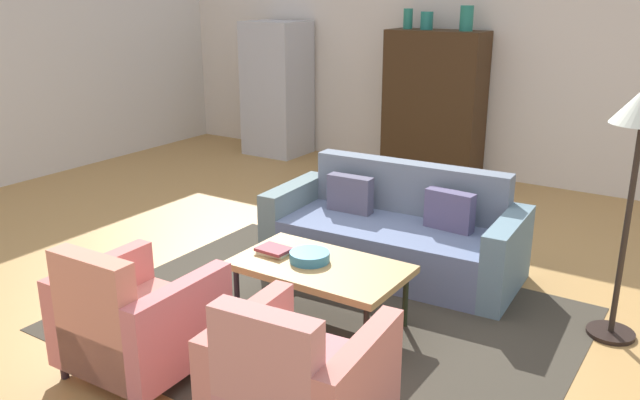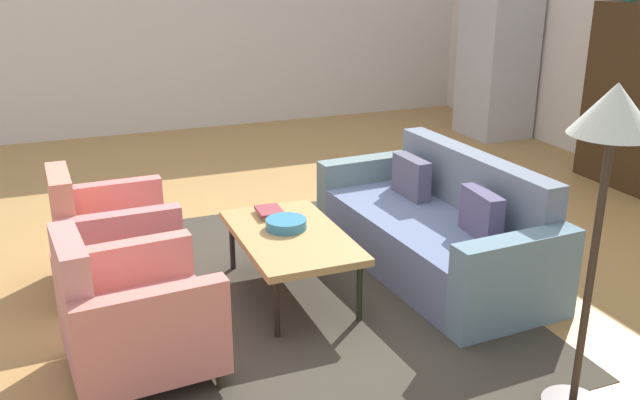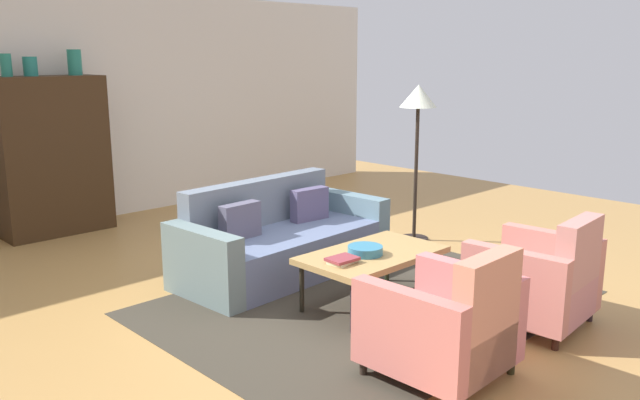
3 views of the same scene
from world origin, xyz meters
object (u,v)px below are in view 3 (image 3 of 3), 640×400
object	(u,v)px
fruit_bowl	(365,250)
vase_small	(75,62)
armchair_right	(540,282)
book_stack	(342,260)
couch	(278,242)
vase_tall	(6,65)
armchair_left	(448,328)
floor_lamp	(418,111)
vase_round	(30,66)
coffee_table	(372,257)
cabinet	(52,156)

from	to	relation	value
fruit_bowl	vase_small	world-z (taller)	vase_small
armchair_right	book_stack	distance (m)	1.51
couch	vase_tall	bearing A→B (deg)	-68.02
armchair_left	floor_lamp	world-z (taller)	floor_lamp
vase_round	vase_small	world-z (taller)	vase_small
couch	fruit_bowl	distance (m)	1.21
coffee_table	vase_small	distance (m)	4.36
vase_round	vase_small	size ratio (longest dim) A/B	0.73
vase_small	book_stack	bearing A→B (deg)	-86.99
armchair_right	vase_round	world-z (taller)	vase_round
fruit_bowl	couch	bearing A→B (deg)	85.96
couch	vase_round	world-z (taller)	vase_round
armchair_left	armchair_right	distance (m)	1.20
couch	vase_round	distance (m)	3.45
vase_round	floor_lamp	size ratio (longest dim) A/B	0.12
armchair_left	armchair_right	bearing A→B (deg)	-1.57
couch	armchair_left	xyz separation A→B (m)	(-0.59, -2.35, 0.06)
armchair_right	vase_round	size ratio (longest dim) A/B	4.18
coffee_table	vase_round	xyz separation A→B (m)	(-1.10, 4.04, 1.49)
vase_round	book_stack	bearing A→B (deg)	-80.04
couch	book_stack	bearing A→B (deg)	69.43
coffee_table	vase_tall	xyz separation A→B (m)	(-1.35, 4.04, 1.51)
armchair_right	fruit_bowl	world-z (taller)	armchair_right
vase_tall	vase_small	bearing A→B (deg)	0.00
couch	vase_round	xyz separation A→B (m)	(-1.09, 2.85, 1.62)
armchair_left	vase_round	distance (m)	5.45
vase_round	vase_small	bearing A→B (deg)	0.00
book_stack	armchair_left	bearing A→B (deg)	-100.67
vase_round	armchair_right	bearing A→B (deg)	-71.88
coffee_table	armchair_left	distance (m)	1.31
vase_tall	armchair_right	bearing A→B (deg)	-69.43
book_stack	floor_lamp	xyz separation A→B (m)	(2.16, 0.97, 0.97)
armchair_right	floor_lamp	size ratio (longest dim) A/B	0.51
fruit_bowl	vase_small	bearing A→B (deg)	97.18
armchair_left	vase_round	size ratio (longest dim) A/B	4.18
couch	book_stack	size ratio (longest dim) A/B	9.01
couch	vase_round	size ratio (longest dim) A/B	10.21
coffee_table	vase_tall	world-z (taller)	vase_tall
coffee_table	cabinet	bearing A→B (deg)	103.19
vase_tall	floor_lamp	distance (m)	4.42
armchair_right	armchair_left	bearing A→B (deg)	175.30
armchair_left	cabinet	world-z (taller)	cabinet
armchair_right	floor_lamp	world-z (taller)	floor_lamp
coffee_table	floor_lamp	bearing A→B (deg)	27.93
coffee_table	vase_tall	size ratio (longest dim) A/B	4.95
fruit_bowl	book_stack	distance (m)	0.30
coffee_table	floor_lamp	size ratio (longest dim) A/B	0.70
coffee_table	vase_tall	bearing A→B (deg)	108.46
cabinet	vase_tall	xyz separation A→B (m)	(-0.40, -0.00, 1.02)
vase_tall	vase_small	distance (m)	0.75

